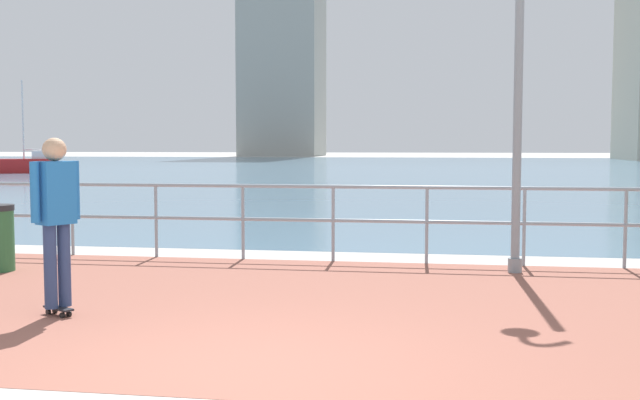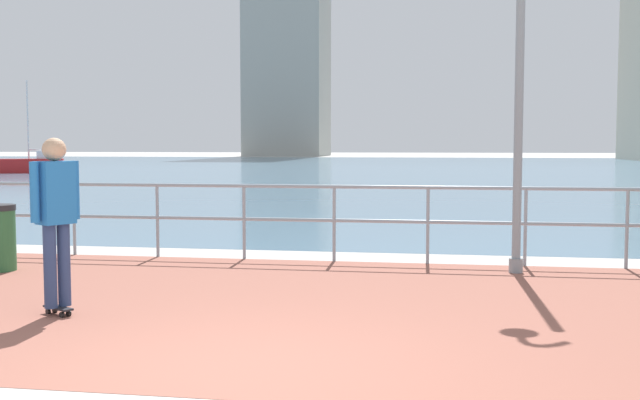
{
  "view_description": "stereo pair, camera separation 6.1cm",
  "coord_description": "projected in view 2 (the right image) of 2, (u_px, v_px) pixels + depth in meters",
  "views": [
    {
      "loc": [
        1.58,
        -5.56,
        1.77
      ],
      "look_at": [
        0.16,
        3.44,
        1.1
      ],
      "focal_mm": 42.71,
      "sensor_mm": 36.0,
      "label": 1
    },
    {
      "loc": [
        1.64,
        -5.55,
        1.77
      ],
      "look_at": [
        0.16,
        3.44,
        1.1
      ],
      "focal_mm": 42.71,
      "sensor_mm": 36.0,
      "label": 2
    }
  ],
  "objects": [
    {
      "name": "ground",
      "position": [
        417.0,
        174.0,
        45.22
      ],
      "size": [
        220.0,
        220.0,
        0.0
      ],
      "primitive_type": "plane",
      "color": "#ADAAA5"
    },
    {
      "name": "brick_paving",
      "position": [
        293.0,
        304.0,
        8.4
      ],
      "size": [
        28.0,
        6.31,
        0.01
      ],
      "primitive_type": "cube",
      "color": "#935647",
      "rests_on": "ground"
    },
    {
      "name": "lamppost",
      "position": [
        511.0,
        81.0,
        10.18
      ],
      "size": [
        0.64,
        0.68,
        4.74
      ],
      "color": "gray",
      "rests_on": "ground"
    },
    {
      "name": "tower_glass",
      "position": [
        287.0,
        8.0,
        111.49
      ],
      "size": [
        11.29,
        11.4,
        45.04
      ],
      "color": "#939993",
      "rests_on": "ground"
    },
    {
      "name": "sailboat_white",
      "position": [
        32.0,
        164.0,
        46.63
      ],
      "size": [
        4.16,
        2.83,
        5.64
      ],
      "color": "#B21E1E",
      "rests_on": "ground"
    },
    {
      "name": "skateboarder",
      "position": [
        56.0,
        208.0,
        7.79
      ],
      "size": [
        0.4,
        0.52,
        1.84
      ],
      "color": "black",
      "rests_on": "ground"
    },
    {
      "name": "harbor_water",
      "position": [
        422.0,
        168.0,
        55.78
      ],
      "size": [
        180.0,
        88.0,
        0.0
      ],
      "primitive_type": "cube",
      "color": "slate",
      "rests_on": "ground"
    },
    {
      "name": "waterfront_railing",
      "position": [
        334.0,
        209.0,
        11.44
      ],
      "size": [
        25.25,
        0.06,
        1.16
      ],
      "color": "#8C99A3",
      "rests_on": "ground"
    }
  ]
}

